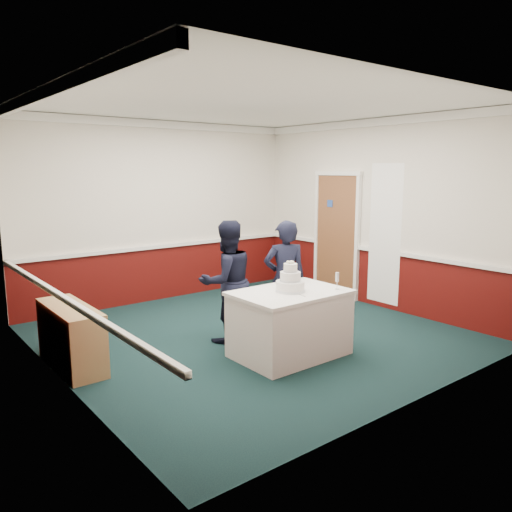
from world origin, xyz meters
TOP-DOWN VIEW (x-y plane):
  - ground at (0.00, 0.00)m, footprint 5.00×5.00m
  - room_shell at (0.08, 0.61)m, footprint 5.00×5.00m
  - sideboard at (-2.28, 0.42)m, footprint 0.41×1.20m
  - cake_table at (-0.11, -0.85)m, footprint 1.32×0.92m
  - wedding_cake at (-0.11, -0.85)m, footprint 0.35×0.35m
  - cake_knife at (-0.14, -1.05)m, footprint 0.05×0.22m
  - champagne_flute at (0.39, -1.13)m, footprint 0.05×0.05m
  - person_man at (-0.40, 0.05)m, footprint 0.82×0.67m
  - person_woman at (0.30, -0.28)m, footprint 0.67×0.59m

SIDE VIEW (x-z plane):
  - ground at x=0.00m, z-range 0.00..0.00m
  - sideboard at x=-2.28m, z-range 0.00..0.70m
  - cake_table at x=-0.11m, z-range 0.01..0.80m
  - person_woman at x=0.30m, z-range 0.00..1.56m
  - person_man at x=-0.40m, z-range 0.00..1.57m
  - cake_knife at x=-0.14m, z-range 0.79..0.79m
  - wedding_cake at x=-0.11m, z-range 0.72..1.08m
  - champagne_flute at x=0.39m, z-range 0.83..1.03m
  - room_shell at x=0.08m, z-range 0.47..3.47m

